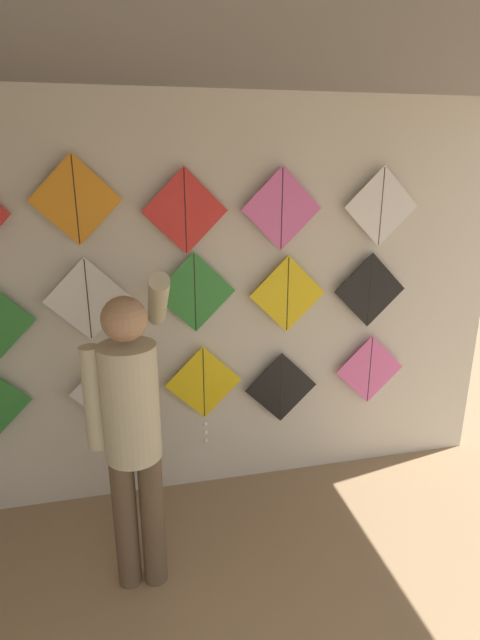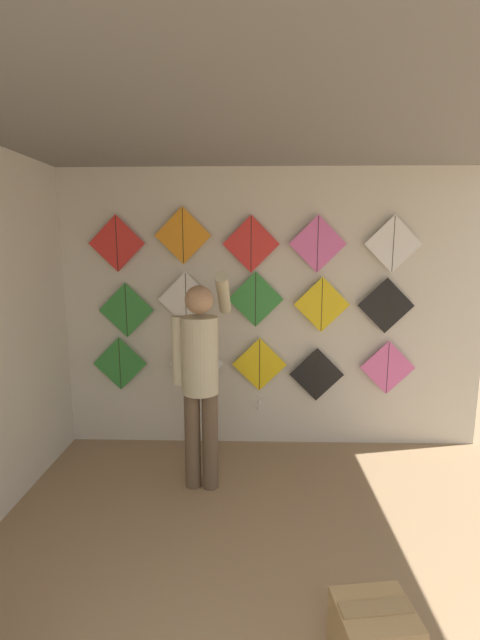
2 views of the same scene
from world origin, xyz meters
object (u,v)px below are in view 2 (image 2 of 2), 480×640
at_px(cardboard_box, 374,636).
at_px(kite_7, 256,299).
at_px(kite_13, 318,244).
at_px(shopkeeper, 200,369).
at_px(kite_1, 196,364).
at_px(kite_0, 120,364).
at_px(kite_14, 393,244).
at_px(kite_4, 388,368).
at_px(kite_6, 186,300).
at_px(kite_11, 183,236).
at_px(kite_9, 386,306).
at_px(kite_5, 126,310).
at_px(kite_2, 259,368).
at_px(kite_10, 117,243).
at_px(kite_3, 317,375).
at_px(kite_8, 322,305).
at_px(kite_12, 251,244).

xyz_separation_m(cardboard_box, kite_7, (-0.57, 2.37, 1.37)).
height_order(kite_7, kite_13, kite_13).
relative_size(shopkeeper, kite_1, 3.36).
bearing_deg(cardboard_box, kite_0, 129.50).
relative_size(cardboard_box, kite_14, 0.74).
relative_size(shopkeeper, kite_14, 3.36).
distance_m(kite_0, kite_14, 2.96).
relative_size(kite_4, kite_6, 1.00).
relative_size(shopkeeper, kite_11, 3.36).
bearing_deg(shopkeeper, kite_6, 111.68).
xyz_separation_m(kite_9, kite_14, (0.03, 0.00, 0.60)).
bearing_deg(kite_11, kite_13, 0.00).
height_order(shopkeeper, kite_0, shopkeeper).
xyz_separation_m(cardboard_box, kite_9, (0.71, 2.37, 1.31)).
relative_size(kite_7, kite_9, 1.00).
bearing_deg(kite_5, shopkeeper, -43.50).
height_order(cardboard_box, kite_6, kite_6).
distance_m(kite_4, kite_13, 1.44).
distance_m(kite_2, kite_10, 1.88).
relative_size(kite_9, kite_11, 1.00).
height_order(kite_1, kite_7, kite_7).
relative_size(kite_5, kite_11, 1.00).
bearing_deg(cardboard_box, kite_3, 88.67).
relative_size(kite_1, kite_4, 1.00).
bearing_deg(kite_14, kite_13, 180.00).
bearing_deg(kite_7, kite_3, 0.00).
xyz_separation_m(kite_7, kite_9, (1.28, 0.00, -0.06)).
bearing_deg(kite_6, kite_7, 0.00).
bearing_deg(cardboard_box, kite_8, 88.01).
distance_m(kite_9, kite_13, 0.91).
xyz_separation_m(kite_0, kite_3, (2.01, 0.00, -0.10)).
relative_size(shopkeeper, kite_8, 3.36).
distance_m(kite_0, kite_8, 2.13).
distance_m(cardboard_box, kite_12, 3.11).
bearing_deg(kite_0, kite_8, 0.00).
height_order(kite_1, kite_13, kite_13).
distance_m(kite_5, kite_14, 2.69).
bearing_deg(kite_8, kite_5, 180.00).
bearing_deg(kite_8, kite_1, 180.00).
bearing_deg(kite_3, kite_1, 180.00).
height_order(kite_8, kite_14, kite_14).
distance_m(kite_0, kite_9, 2.74).
bearing_deg(kite_10, kite_0, 180.00).
bearing_deg(kite_5, kite_3, 0.00).
height_order(kite_4, kite_7, kite_7).
height_order(kite_4, kite_11, kite_11).
distance_m(kite_0, kite_13, 2.32).
height_order(kite_9, kite_10, kite_10).
bearing_deg(kite_7, kite_2, -1.28).
relative_size(kite_4, kite_11, 1.00).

